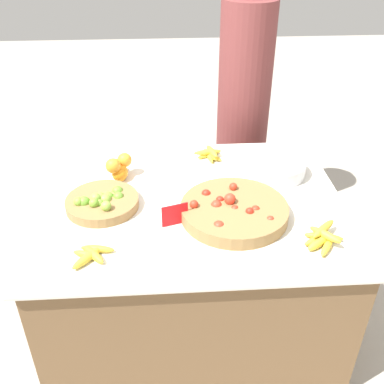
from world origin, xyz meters
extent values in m
plane|color=#ADA599|center=(0.00, 0.00, 0.00)|extent=(12.00, 12.00, 0.00)
cube|color=brown|center=(0.00, 0.00, 0.37)|extent=(1.36, 1.11, 0.74)
cube|color=silver|center=(0.00, 0.00, 0.74)|extent=(1.42, 1.15, 0.01)
cylinder|color=olive|center=(-0.41, -0.02, 0.77)|extent=(0.33, 0.33, 0.05)
sphere|color=#89BC42|center=(-0.38, -0.11, 0.81)|extent=(0.05, 0.05, 0.05)
sphere|color=#7AB238|center=(-0.41, -0.02, 0.79)|extent=(0.05, 0.05, 0.05)
sphere|color=#7AB238|center=(-0.42, -0.06, 0.79)|extent=(0.04, 0.04, 0.04)
sphere|color=#7AB238|center=(-0.44, -0.08, 0.81)|extent=(0.04, 0.04, 0.04)
sphere|color=#89BC42|center=(-0.42, -0.02, 0.80)|extent=(0.05, 0.05, 0.05)
sphere|color=#6BA333|center=(-0.49, -0.05, 0.79)|extent=(0.06, 0.06, 0.06)
sphere|color=#7AB238|center=(-0.51, -0.06, 0.80)|extent=(0.04, 0.04, 0.04)
sphere|color=#6BA333|center=(-0.34, -0.01, 0.79)|extent=(0.05, 0.05, 0.05)
sphere|color=#6BA333|center=(-0.35, 0.05, 0.78)|extent=(0.05, 0.05, 0.05)
sphere|color=#7AB238|center=(-0.39, 0.00, 0.79)|extent=(0.05, 0.05, 0.05)
sphere|color=#6BA333|center=(-0.44, -0.02, 0.80)|extent=(0.04, 0.04, 0.04)
sphere|color=#89BC42|center=(-0.44, -0.04, 0.81)|extent=(0.05, 0.05, 0.05)
sphere|color=#6BA333|center=(-0.42, -0.04, 0.78)|extent=(0.05, 0.05, 0.05)
sphere|color=#89BC42|center=(-0.40, -0.03, 0.79)|extent=(0.05, 0.05, 0.05)
cylinder|color=olive|center=(0.18, -0.13, 0.78)|extent=(0.48, 0.48, 0.06)
sphere|color=red|center=(0.12, -0.16, 0.77)|extent=(0.05, 0.05, 0.05)
sphere|color=red|center=(0.16, -0.19, 0.79)|extent=(0.04, 0.04, 0.04)
sphere|color=red|center=(0.06, -0.03, 0.80)|extent=(0.04, 0.04, 0.04)
sphere|color=red|center=(0.09, -0.26, 0.79)|extent=(0.05, 0.05, 0.05)
sphere|color=red|center=(0.10, -0.10, 0.79)|extent=(0.05, 0.05, 0.05)
sphere|color=red|center=(0.19, 0.00, 0.82)|extent=(0.04, 0.04, 0.04)
sphere|color=red|center=(0.27, -0.16, 0.80)|extent=(0.04, 0.04, 0.04)
sphere|color=red|center=(0.12, -0.08, 0.80)|extent=(0.04, 0.04, 0.04)
sphere|color=red|center=(0.20, -0.12, 0.78)|extent=(0.04, 0.04, 0.04)
sphere|color=red|center=(0.32, -0.24, 0.80)|extent=(0.04, 0.04, 0.04)
sphere|color=red|center=(0.00, -0.13, 0.82)|extent=(0.04, 0.04, 0.04)
sphere|color=red|center=(0.10, -0.12, 0.80)|extent=(0.05, 0.05, 0.05)
sphere|color=red|center=(0.18, -0.15, 0.79)|extent=(0.04, 0.04, 0.04)
sphere|color=red|center=(0.16, -0.11, 0.82)|extent=(0.05, 0.05, 0.05)
sphere|color=red|center=(0.24, -0.19, 0.81)|extent=(0.04, 0.04, 0.04)
sphere|color=orange|center=(-0.37, 0.29, 0.79)|extent=(0.08, 0.08, 0.08)
sphere|color=orange|center=(-0.35, 0.21, 0.79)|extent=(0.08, 0.08, 0.08)
sphere|color=orange|center=(-0.35, 0.22, 0.79)|extent=(0.08, 0.08, 0.08)
sphere|color=orange|center=(-0.38, 0.20, 0.84)|extent=(0.07, 0.07, 0.07)
sphere|color=orange|center=(-0.32, 0.26, 0.83)|extent=(0.07, 0.07, 0.07)
cylinder|color=silver|center=(0.44, 0.22, 0.79)|extent=(0.31, 0.31, 0.08)
cube|color=red|center=(-0.08, -0.18, 0.80)|extent=(0.11, 0.04, 0.10)
ellipsoid|color=gold|center=(0.12, 0.41, 0.76)|extent=(0.04, 0.15, 0.03)
ellipsoid|color=gold|center=(0.13, 0.45, 0.76)|extent=(0.11, 0.04, 0.03)
ellipsoid|color=gold|center=(0.13, 0.42, 0.77)|extent=(0.09, 0.14, 0.04)
ellipsoid|color=gold|center=(0.13, 0.40, 0.76)|extent=(0.11, 0.10, 0.03)
ellipsoid|color=gold|center=(0.11, 0.43, 0.76)|extent=(0.13, 0.09, 0.03)
ellipsoid|color=gold|center=(0.13, 0.41, 0.79)|extent=(0.07, 0.14, 0.03)
ellipsoid|color=gold|center=(0.11, 0.41, 0.78)|extent=(0.15, 0.05, 0.03)
ellipsoid|color=gold|center=(-0.44, -0.37, 0.76)|extent=(0.13, 0.07, 0.03)
ellipsoid|color=gold|center=(-0.40, -0.34, 0.76)|extent=(0.14, 0.05, 0.03)
ellipsoid|color=gold|center=(-0.43, -0.39, 0.76)|extent=(0.12, 0.14, 0.03)
ellipsoid|color=gold|center=(-0.41, -0.37, 0.76)|extent=(0.11, 0.13, 0.03)
ellipsoid|color=gold|center=(0.52, -0.39, 0.76)|extent=(0.10, 0.13, 0.03)
ellipsoid|color=gold|center=(0.48, -0.37, 0.76)|extent=(0.11, 0.09, 0.04)
ellipsoid|color=gold|center=(0.53, -0.32, 0.76)|extent=(0.16, 0.07, 0.03)
ellipsoid|color=gold|center=(0.51, -0.35, 0.76)|extent=(0.11, 0.09, 0.04)
ellipsoid|color=gold|center=(0.50, -0.34, 0.76)|extent=(0.14, 0.09, 0.03)
ellipsoid|color=gold|center=(0.52, -0.34, 0.79)|extent=(0.12, 0.13, 0.03)
ellipsoid|color=gold|center=(0.53, -0.31, 0.79)|extent=(0.14, 0.13, 0.03)
cylinder|color=brown|center=(0.39, 0.94, 0.74)|extent=(0.33, 0.33, 1.48)
camera|label=1|loc=(-0.11, -1.74, 1.93)|focal=42.00mm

